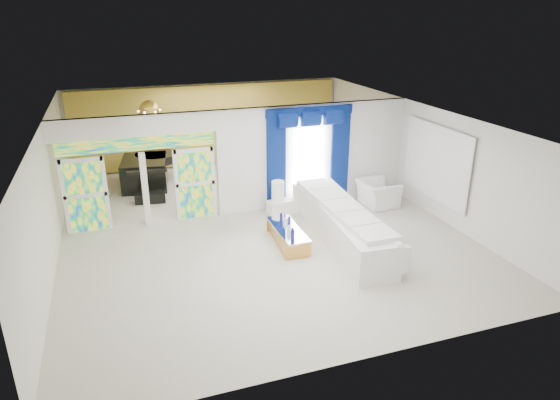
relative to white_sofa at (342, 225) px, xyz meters
name	(u,v)px	position (x,y,z in m)	size (l,w,h in m)	color
floor	(255,224)	(-1.77, 1.74, -0.43)	(12.00, 12.00, 0.00)	#B7AF9E
dividing_wall	(315,154)	(0.38, 2.74, 1.07)	(5.70, 0.18, 3.00)	white
dividing_header	(135,126)	(-4.62, 2.74, 2.29)	(4.30, 0.18, 0.55)	white
stained_panel_left	(86,195)	(-6.05, 2.74, 0.57)	(0.95, 0.04, 2.00)	#994C3F
stained_panel_right	(195,184)	(-3.20, 2.74, 0.57)	(0.95, 0.04, 2.00)	#994C3F
stained_transom	(137,144)	(-4.62, 2.74, 1.82)	(4.00, 0.05, 0.35)	#994C3F
window_pane	(308,158)	(0.13, 2.64, 1.02)	(1.00, 0.02, 2.30)	white
blue_drape_left	(276,163)	(-0.87, 2.61, 0.97)	(0.55, 0.10, 2.80)	#031242
blue_drape_right	(340,157)	(1.13, 2.61, 0.97)	(0.55, 0.10, 2.80)	#031242
blue_pelmet	(310,111)	(0.13, 2.61, 2.39)	(2.60, 0.12, 0.25)	#031242
wall_mirror	(436,163)	(3.17, 0.74, 1.12)	(0.04, 2.70, 1.90)	white
gold_curtains	(210,125)	(-1.77, 7.64, 1.07)	(9.70, 0.12, 2.90)	gold
white_sofa	(342,225)	(0.00, 0.00, 0.00)	(0.97, 4.55, 0.87)	white
coffee_table	(288,236)	(-1.35, 0.30, -0.24)	(0.59, 1.76, 0.39)	#C28B3C
console_table	(288,206)	(-0.66, 2.22, -0.23)	(1.20, 0.38, 0.40)	white
table_lamp	(278,191)	(-0.96, 2.22, 0.26)	(0.36, 0.36, 0.58)	white
armchair	(377,193)	(2.07, 1.89, -0.06)	(1.14, 0.99, 0.74)	white
grand_piano	(145,173)	(-4.34, 5.91, 0.03)	(1.40, 1.84, 0.93)	black
piano_bench	(150,198)	(-4.34, 4.31, -0.28)	(0.90, 0.35, 0.30)	black
tv_console	(86,198)	(-6.16, 4.34, -0.06)	(0.51, 0.47, 0.75)	tan
chandelier	(149,110)	(-4.07, 5.14, 2.22)	(0.60, 0.60, 0.60)	gold
decanters	(288,226)	(-1.36, 0.26, 0.06)	(0.23, 1.14, 0.28)	white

